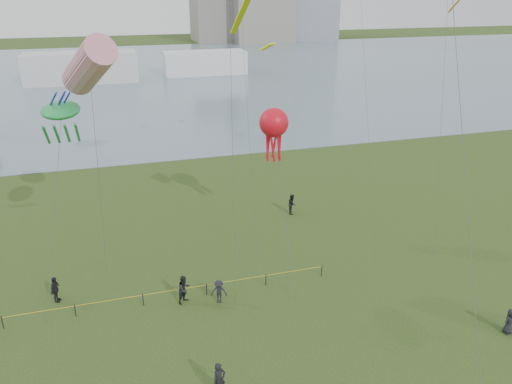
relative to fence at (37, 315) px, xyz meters
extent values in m
cube|color=slate|center=(12.62, 87.22, -0.53)|extent=(400.00, 120.00, 0.08)
cube|color=silver|center=(0.62, 82.22, 2.45)|extent=(22.00, 8.00, 6.00)
cube|color=silver|center=(26.62, 85.22, 1.95)|extent=(18.00, 7.00, 5.00)
cylinder|color=black|center=(-1.88, 0.00, -0.13)|extent=(0.07, 0.07, 0.85)
cylinder|color=black|center=(2.12, 0.00, -0.13)|extent=(0.07, 0.07, 0.85)
cylinder|color=black|center=(6.12, 0.00, -0.13)|extent=(0.07, 0.07, 0.85)
cylinder|color=black|center=(10.12, 0.00, -0.13)|extent=(0.07, 0.07, 0.85)
cylinder|color=black|center=(14.12, 0.00, -0.13)|extent=(0.07, 0.07, 0.85)
cylinder|color=black|center=(18.12, 0.00, -0.13)|extent=(0.07, 0.07, 0.85)
cylinder|color=yellow|center=(6.12, 0.00, 0.19)|extent=(24.00, 0.03, 0.03)
imported|color=black|center=(8.66, -0.36, 0.38)|extent=(1.15, 1.11, 1.86)
imported|color=black|center=(10.72, -1.02, 0.24)|extent=(1.16, 0.90, 1.58)
imported|color=black|center=(0.93, 1.97, 0.32)|extent=(0.73, 1.10, 1.74)
imported|color=black|center=(25.94, -8.61, 0.23)|extent=(0.84, 0.62, 1.58)
imported|color=black|center=(9.08, -8.51, 0.37)|extent=(0.79, 0.65, 1.84)
imported|color=black|center=(19.72, 10.20, 0.32)|extent=(0.89, 1.01, 1.75)
cylinder|color=#3F3F42|center=(12.64, 2.58, 9.47)|extent=(1.78, 7.35, 20.05)
cube|color=#F2FA0D|center=(13.51, 2.04, 17.09)|extent=(0.36, 6.98, 4.09)
cube|color=#F2FA0D|center=(13.51, -1.76, 14.99)|extent=(0.95, 0.95, 0.42)
cylinder|color=#3F3F42|center=(4.24, 4.78, 6.47)|extent=(0.57, 0.11, 14.06)
cylinder|color=#C71841|center=(4.52, 4.74, 13.50)|extent=(3.83, 5.24, 3.94)
cylinder|color=#1822A8|center=(3.12, 3.54, 11.90)|extent=(0.60, 1.13, 0.88)
cylinder|color=#1822A8|center=(2.84, 3.92, 11.90)|extent=(0.60, 1.13, 0.88)
cylinder|color=#1822A8|center=(2.39, 3.77, 11.90)|extent=(0.60, 1.13, 0.88)
cylinder|color=#1822A8|center=(2.39, 3.30, 11.90)|extent=(0.60, 1.13, 0.88)
cylinder|color=#1822A8|center=(2.84, 3.16, 11.90)|extent=(0.60, 1.13, 0.88)
cylinder|color=#3F3F42|center=(1.57, 1.80, 5.31)|extent=(2.22, 4.13, 11.73)
ellipsoid|color=#1A913B|center=(2.66, 3.85, 11.17)|extent=(2.21, 3.99, 0.78)
cylinder|color=#1A913B|center=(1.86, 2.25, 10.17)|extent=(0.16, 1.79, 1.54)
cylinder|color=#1A913B|center=(2.41, 2.25, 10.17)|extent=(0.16, 1.79, 1.54)
cylinder|color=#1A913B|center=(2.96, 2.25, 10.17)|extent=(0.16, 1.79, 1.54)
cylinder|color=#1A913B|center=(3.51, 2.25, 10.17)|extent=(0.16, 1.79, 1.54)
cylinder|color=#3F3F42|center=(16.16, 2.55, 3.98)|extent=(1.58, 9.35, 9.09)
sphere|color=red|center=(16.93, 7.21, 8.52)|extent=(2.19, 2.19, 2.19)
cylinder|color=red|center=(17.43, 7.21, 6.92)|extent=(0.18, 0.54, 2.60)
cylinder|color=red|center=(17.18, 7.65, 6.92)|extent=(0.49, 0.36, 2.61)
cylinder|color=red|center=(16.68, 7.65, 6.92)|extent=(0.49, 0.36, 2.61)
cylinder|color=red|center=(16.43, 7.21, 6.92)|extent=(0.18, 0.54, 2.60)
cylinder|color=red|center=(16.68, 6.78, 6.92)|extent=(0.49, 0.36, 2.61)
cylinder|color=red|center=(17.18, 6.78, 6.92)|extent=(0.49, 0.36, 2.61)
cylinder|color=#3F3F42|center=(18.85, -12.08, 8.95)|extent=(2.55, 10.24, 19.02)
camera|label=1|loc=(5.50, -26.92, 17.90)|focal=35.00mm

